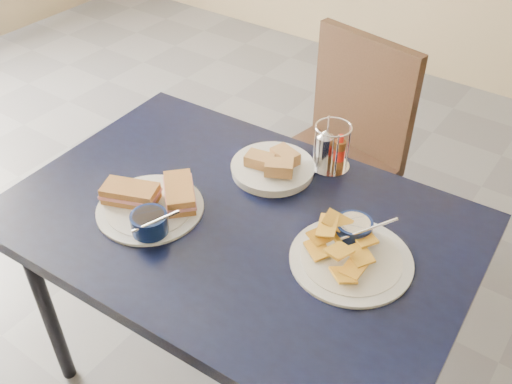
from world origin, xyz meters
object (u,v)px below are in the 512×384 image
Objects in this scene: chair_far at (339,141)px; sandwich_plate at (152,204)px; bread_basket at (273,167)px; plantain_plate at (350,248)px; condiment_caddy at (330,149)px; dining_table at (238,237)px.

sandwich_plate is (-0.07, -0.88, 0.26)m from chair_far.
plantain_plate is at bearing -25.75° from bread_basket.
chair_far is 3.14× the size of plantain_plate.
chair_far is at bearing 85.28° from sandwich_plate.
bread_basket is 1.67× the size of condiment_caddy.
plantain_plate is (0.48, 0.16, -0.01)m from sandwich_plate.
chair_far reaches higher than bread_basket.
chair_far is 0.57m from condiment_caddy.
dining_table is at bearing 29.31° from sandwich_plate.
condiment_caddy is (0.27, 0.43, 0.03)m from sandwich_plate.
condiment_caddy is (-0.22, 0.27, 0.04)m from plantain_plate.
plantain_plate is (0.29, 0.05, 0.09)m from dining_table.
sandwich_plate reaches higher than dining_table.
dining_table is 8.78× the size of condiment_caddy.
condiment_caddy reaches higher than sandwich_plate.
bread_basket is (-0.03, 0.21, 0.09)m from dining_table.
sandwich_plate is 0.51m from condiment_caddy.
dining_table is 0.80m from chair_far.
sandwich_plate is (-0.19, -0.11, 0.09)m from dining_table.
chair_far reaches higher than plantain_plate.
bread_basket is 0.16m from condiment_caddy.
condiment_caddy reaches higher than dining_table.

